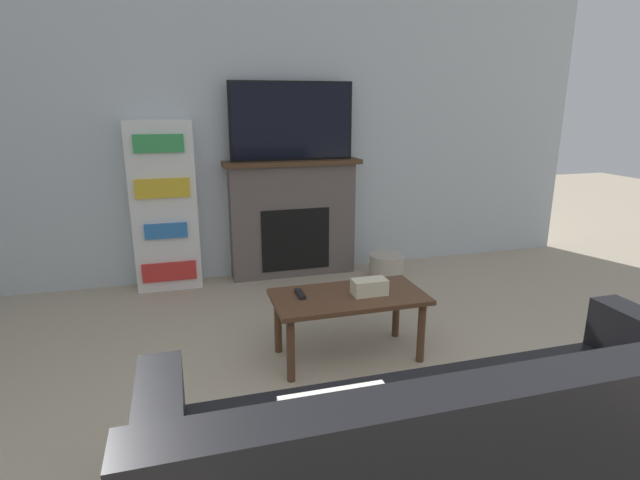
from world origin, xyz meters
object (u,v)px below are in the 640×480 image
fireplace (293,218)px  couch (463,471)px  tv (292,121)px  coffee_table (349,304)px  bookshelf (165,207)px  storage_basket (387,266)px

fireplace → couch: bearing=-91.6°
couch → tv: bearing=88.4°
tv → coffee_table: size_ratio=1.16×
bookshelf → storage_basket: bearing=-8.9°
fireplace → bookshelf: size_ratio=0.86×
tv → fireplace: bearing=90.0°
couch → fireplace: bearing=88.4°
fireplace → couch: 3.16m
bookshelf → coffee_table: bearing=-56.3°
fireplace → storage_basket: fireplace is taller
tv → couch: tv is taller
bookshelf → storage_basket: bookshelf is taller
fireplace → tv: tv is taller
bookshelf → storage_basket: size_ratio=4.58×
fireplace → couch: (-0.09, -3.15, -0.26)m
fireplace → coffee_table: fireplace is taller
coffee_table → fireplace: bearing=89.0°
bookshelf → storage_basket: (1.98, -0.31, -0.63)m
storage_basket → bookshelf: bearing=171.1°
tv → coffee_table: bearing=-91.0°
coffee_table → bookshelf: (-1.12, 1.68, 0.36)m
fireplace → couch: size_ratio=0.56×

